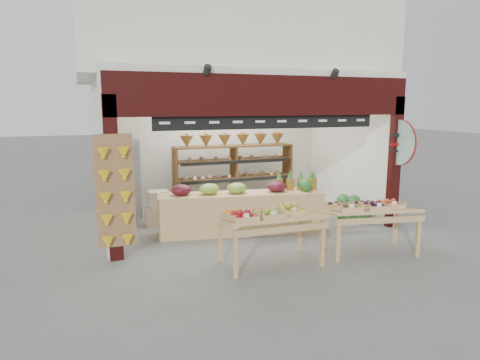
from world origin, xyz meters
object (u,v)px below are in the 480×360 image
(display_table_left, at_px, (264,217))
(cardboard_stack, at_px, (168,211))
(back_shelving, at_px, (234,161))
(refrigerator, at_px, (124,179))
(mid_counter, at_px, (241,211))
(watermelon_pile, at_px, (353,211))
(display_table_right, at_px, (366,209))

(display_table_left, bearing_deg, cardboard_stack, 108.21)
(back_shelving, height_order, refrigerator, back_shelving)
(cardboard_stack, height_order, mid_counter, mid_counter)
(back_shelving, relative_size, refrigerator, 1.64)
(cardboard_stack, bearing_deg, watermelon_pile, -17.20)
(refrigerator, distance_m, display_table_right, 5.16)
(cardboard_stack, xyz_separation_m, watermelon_pile, (3.82, -1.18, -0.06))
(refrigerator, height_order, watermelon_pile, refrigerator)
(refrigerator, relative_size, mid_counter, 0.54)
(mid_counter, xyz_separation_m, display_table_left, (-0.26, -1.70, 0.32))
(refrigerator, relative_size, watermelon_pile, 2.32)
(display_table_left, bearing_deg, display_table_right, -2.28)
(cardboard_stack, bearing_deg, display_table_right, -46.73)
(refrigerator, bearing_deg, watermelon_pile, -18.20)
(back_shelving, height_order, mid_counter, back_shelving)
(refrigerator, distance_m, cardboard_stack, 1.25)
(refrigerator, distance_m, mid_counter, 2.82)
(back_shelving, distance_m, display_table_right, 3.88)
(back_shelving, bearing_deg, cardboard_stack, -156.83)
(cardboard_stack, relative_size, mid_counter, 0.31)
(watermelon_pile, bearing_deg, display_table_right, -120.06)
(refrigerator, xyz_separation_m, display_table_right, (3.59, -3.71, -0.14))
(back_shelving, distance_m, display_table_left, 3.76)
(display_table_left, height_order, display_table_right, display_table_left)
(back_shelving, relative_size, watermelon_pile, 3.79)
(back_shelving, bearing_deg, display_table_right, -74.53)
(watermelon_pile, bearing_deg, display_table_left, -149.25)
(mid_counter, distance_m, display_table_left, 1.75)
(back_shelving, distance_m, watermelon_pile, 2.98)
(cardboard_stack, relative_size, display_table_right, 0.62)
(back_shelving, distance_m, cardboard_stack, 2.11)
(back_shelving, relative_size, mid_counter, 0.89)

